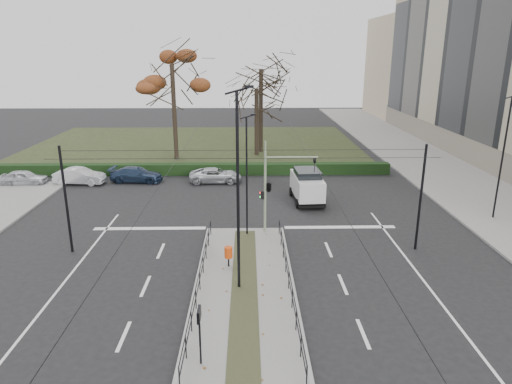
% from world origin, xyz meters
% --- Properties ---
extents(ground, '(140.00, 140.00, 0.00)m').
position_xyz_m(ground, '(0.00, 0.00, 0.00)').
color(ground, black).
rests_on(ground, ground).
extents(median_island, '(4.40, 15.00, 0.14)m').
position_xyz_m(median_island, '(0.00, -2.50, 0.07)').
color(median_island, slate).
rests_on(median_island, ground).
extents(sidewalk_east, '(8.00, 90.00, 0.14)m').
position_xyz_m(sidewalk_east, '(18.00, 22.00, 0.07)').
color(sidewalk_east, slate).
rests_on(sidewalk_east, ground).
extents(park, '(38.00, 26.00, 0.10)m').
position_xyz_m(park, '(-6.00, 32.00, 0.05)').
color(park, black).
rests_on(park, ground).
extents(hedge, '(38.00, 1.00, 1.00)m').
position_xyz_m(hedge, '(-6.00, 18.60, 0.50)').
color(hedge, black).
rests_on(hedge, ground).
extents(median_railing, '(4.14, 13.24, 0.92)m').
position_xyz_m(median_railing, '(0.00, -2.60, 0.98)').
color(median_railing, black).
rests_on(median_railing, median_island).
extents(catenary, '(20.00, 34.00, 6.00)m').
position_xyz_m(catenary, '(0.00, 1.62, 3.42)').
color(catenary, black).
rests_on(catenary, ground).
extents(traffic_light, '(3.40, 1.95, 5.00)m').
position_xyz_m(traffic_light, '(1.50, 4.50, 3.05)').
color(traffic_light, gray).
rests_on(traffic_light, median_island).
extents(litter_bin, '(0.41, 0.41, 1.06)m').
position_xyz_m(litter_bin, '(-0.82, -0.25, 0.89)').
color(litter_bin, black).
rests_on(litter_bin, median_island).
extents(info_panel, '(0.12, 0.57, 2.18)m').
position_xyz_m(info_panel, '(-1.51, -7.86, 1.85)').
color(info_panel, black).
rests_on(info_panel, median_island).
extents(streetlamp_median_near, '(0.77, 0.16, 9.19)m').
position_xyz_m(streetlamp_median_near, '(-0.23, -2.40, 4.81)').
color(streetlamp_median_near, black).
rests_on(streetlamp_median_near, median_island).
extents(streetlamp_median_far, '(0.60, 0.12, 7.20)m').
position_xyz_m(streetlamp_median_far, '(0.14, 4.08, 3.80)').
color(streetlamp_median_far, black).
rests_on(streetlamp_median_far, median_island).
extents(streetlamp_sidewalk, '(0.67, 0.14, 8.08)m').
position_xyz_m(streetlamp_sidewalk, '(16.45, 6.65, 4.25)').
color(streetlamp_sidewalk, black).
rests_on(streetlamp_sidewalk, sidewalk_east).
extents(parked_car_first, '(3.75, 1.57, 1.27)m').
position_xyz_m(parked_car_first, '(-18.43, 15.43, 0.63)').
color(parked_car_first, '#B8BAC0').
rests_on(parked_car_first, ground).
extents(parked_car_second, '(4.27, 1.77, 1.37)m').
position_xyz_m(parked_car_second, '(-13.89, 15.64, 0.69)').
color(parked_car_second, '#B8BAC0').
rests_on(parked_car_second, ground).
extents(parked_car_third, '(4.54, 2.16, 1.28)m').
position_xyz_m(parked_car_third, '(-9.30, 16.26, 0.64)').
color(parked_car_third, '#1E2D47').
rests_on(parked_car_third, ground).
extents(parked_car_fourth, '(4.45, 2.15, 1.22)m').
position_xyz_m(parked_car_fourth, '(-2.55, 16.01, 0.61)').
color(parked_car_fourth, '#B8BAC0').
rests_on(parked_car_fourth, ground).
extents(white_van, '(2.29, 4.62, 2.41)m').
position_xyz_m(white_van, '(4.54, 10.71, 1.26)').
color(white_van, silver).
rests_on(white_van, ground).
extents(rust_tree, '(8.78, 8.78, 12.44)m').
position_xyz_m(rust_tree, '(-7.13, 24.57, 9.55)').
color(rust_tree, black).
rests_on(rust_tree, park).
extents(bare_tree_center, '(7.60, 7.60, 11.72)m').
position_xyz_m(bare_tree_center, '(1.63, 28.00, 8.28)').
color(bare_tree_center, black).
rests_on(bare_tree_center, park).
extents(bare_tree_near, '(6.68, 6.68, 9.21)m').
position_xyz_m(bare_tree_near, '(1.14, 26.44, 6.52)').
color(bare_tree_near, black).
rests_on(bare_tree_near, park).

